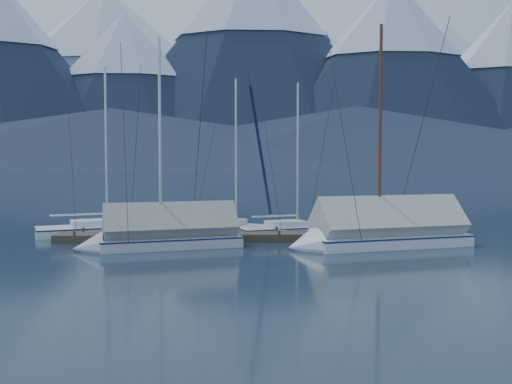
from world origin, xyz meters
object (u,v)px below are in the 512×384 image
sailboat_open_right (305,230)px  sailboat_covered_near (375,234)px  person (415,215)px  sailboat_open_mid (244,231)px  sailboat_covered_far (158,237)px  sailboat_open_left (117,230)px

sailboat_open_right → sailboat_covered_near: size_ratio=0.80×
sailboat_open_right → person: 5.37m
sailboat_open_mid → sailboat_covered_far: (-3.66, -4.44, 0.32)m
sailboat_open_right → sailboat_covered_near: (2.39, -4.44, 0.37)m
sailboat_open_right → sailboat_covered_far: (-6.72, -4.44, 0.32)m
sailboat_covered_near → sailboat_open_left: bearing=158.2°
sailboat_open_left → sailboat_open_right: bearing=-1.8°
sailboat_open_mid → sailboat_open_right: (3.07, 0.00, -0.00)m
sailboat_open_right → person: size_ratio=5.39×
sailboat_open_mid → sailboat_covered_far: sailboat_covered_far is taller
sailboat_open_left → person: 14.56m
sailboat_open_right → person: bearing=-20.8°
sailboat_covered_near → person: 3.66m
sailboat_covered_near → sailboat_covered_far: sailboat_covered_near is taller
sailboat_open_right → person: (4.94, -1.87, 0.96)m
sailboat_open_left → sailboat_open_mid: 6.36m
person → sailboat_open_mid: bearing=101.6°
sailboat_open_left → sailboat_open_mid: sailboat_open_left is taller
sailboat_open_right → sailboat_open_mid: bearing=-180.0°
sailboat_open_left → sailboat_covered_near: size_ratio=0.88×
sailboat_open_mid → sailboat_covered_near: (5.46, -4.43, 0.36)m
sailboat_covered_near → sailboat_covered_far: bearing=-180.0°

